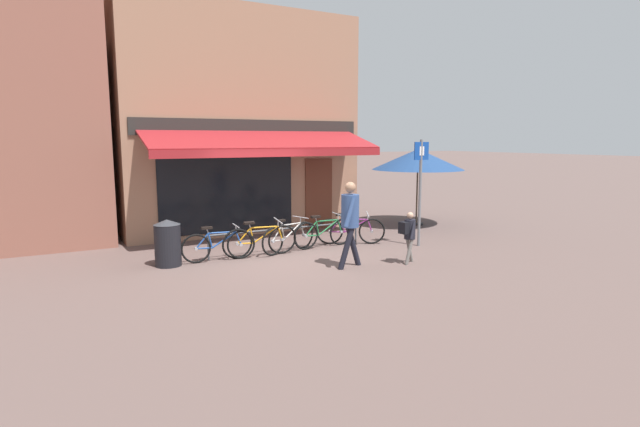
# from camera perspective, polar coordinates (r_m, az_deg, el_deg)

# --- Properties ---
(ground_plane) EXTENTS (160.00, 160.00, 0.00)m
(ground_plane) POSITION_cam_1_polar(r_m,az_deg,el_deg) (11.34, -4.22, -5.19)
(ground_plane) COLOR brown
(shop_front) EXTENTS (6.87, 4.68, 6.30)m
(shop_front) POSITION_cam_1_polar(r_m,az_deg,el_deg) (15.46, -9.71, 10.09)
(shop_front) COLOR #9E7056
(shop_front) RESTS_ON ground_plane
(bike_rack_rail) EXTENTS (4.00, 0.04, 0.57)m
(bike_rack_rail) POSITION_cam_1_polar(r_m,az_deg,el_deg) (12.05, -3.72, -2.03)
(bike_rack_rail) COLOR #47494F
(bike_rack_rail) RESTS_ON ground_plane
(bicycle_blue) EXTENTS (1.65, 0.52, 0.79)m
(bicycle_blue) POSITION_cam_1_polar(r_m,az_deg,el_deg) (11.26, -11.51, -3.59)
(bicycle_blue) COLOR black
(bicycle_blue) RESTS_ON ground_plane
(bicycle_orange) EXTENTS (1.80, 0.52, 0.87)m
(bicycle_orange) POSITION_cam_1_polar(r_m,az_deg,el_deg) (11.52, -6.86, -3.08)
(bicycle_orange) COLOR black
(bicycle_orange) RESTS_ON ground_plane
(bicycle_silver) EXTENTS (1.64, 0.71, 0.82)m
(bicycle_silver) POSITION_cam_1_polar(r_m,az_deg,el_deg) (11.93, -3.62, -2.69)
(bicycle_silver) COLOR black
(bicycle_silver) RESTS_ON ground_plane
(bicycle_green) EXTENTS (1.74, 0.52, 0.84)m
(bicycle_green) POSITION_cam_1_polar(r_m,az_deg,el_deg) (12.41, 0.44, -2.22)
(bicycle_green) COLOR black
(bicycle_green) RESTS_ON ground_plane
(bicycle_purple) EXTENTS (1.64, 0.95, 0.85)m
(bicycle_purple) POSITION_cam_1_polar(r_m,az_deg,el_deg) (12.79, 3.52, -1.94)
(bicycle_purple) COLOR black
(bicycle_purple) RESTS_ON ground_plane
(pedestrian_adult) EXTENTS (0.66, 0.57, 1.82)m
(pedestrian_adult) POSITION_cam_1_polar(r_m,az_deg,el_deg) (10.40, 3.45, -0.17)
(pedestrian_adult) COLOR black
(pedestrian_adult) RESTS_ON ground_plane
(pedestrian_child) EXTENTS (0.46, 0.43, 1.14)m
(pedestrian_child) POSITION_cam_1_polar(r_m,az_deg,el_deg) (10.93, 10.11, -2.03)
(pedestrian_child) COLOR slate
(pedestrian_child) RESTS_ON ground_plane
(litter_bin) EXTENTS (0.56, 0.56, 1.00)m
(litter_bin) POSITION_cam_1_polar(r_m,az_deg,el_deg) (11.07, -17.02, -3.21)
(litter_bin) COLOR black
(litter_bin) RESTS_ON ground_plane
(parking_sign) EXTENTS (0.44, 0.07, 2.67)m
(parking_sign) POSITION_cam_1_polar(r_m,az_deg,el_deg) (12.69, 11.40, 3.55)
(parking_sign) COLOR slate
(parking_sign) RESTS_ON ground_plane
(cafe_parasol) EXTENTS (2.84, 2.84, 2.38)m
(cafe_parasol) POSITION_cam_1_polar(r_m,az_deg,el_deg) (15.84, 11.13, 6.08)
(cafe_parasol) COLOR #4C3D2D
(cafe_parasol) RESTS_ON ground_plane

